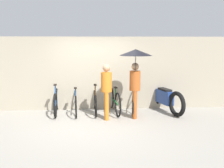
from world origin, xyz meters
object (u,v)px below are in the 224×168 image
at_px(parked_bicycle_1, 76,102).
at_px(parked_bicycle_2, 95,101).
at_px(pedestrian_leading, 106,87).
at_px(pedestrian_center, 135,66).
at_px(parked_bicycle_4, 133,101).
at_px(parked_bicycle_3, 114,100).
at_px(motorcycle, 164,98).
at_px(parked_bicycle_0, 56,101).

distance_m(parked_bicycle_1, parked_bicycle_2, 0.62).
relative_size(parked_bicycle_2, pedestrian_leading, 1.04).
bearing_deg(pedestrian_leading, pedestrian_center, 179.75).
bearing_deg(parked_bicycle_4, parked_bicycle_3, 97.61).
bearing_deg(parked_bicycle_2, pedestrian_leading, -157.77).
relative_size(pedestrian_leading, motorcycle, 0.78).
height_order(parked_bicycle_2, parked_bicycle_4, parked_bicycle_2).
xyz_separation_m(parked_bicycle_3, motorcycle, (1.67, 0.03, 0.04)).
distance_m(parked_bicycle_3, pedestrian_center, 1.52).
xyz_separation_m(parked_bicycle_0, pedestrian_leading, (1.58, -0.73, 0.57)).
bearing_deg(parked_bicycle_4, pedestrian_leading, 138.11).
height_order(parked_bicycle_1, parked_bicycle_4, parked_bicycle_1).
bearing_deg(parked_bicycle_4, parked_bicycle_2, 98.93).
distance_m(parked_bicycle_0, parked_bicycle_4, 2.49).
xyz_separation_m(parked_bicycle_2, motorcycle, (2.29, 0.04, 0.07)).
distance_m(parked_bicycle_0, pedestrian_center, 2.81).
bearing_deg(parked_bicycle_2, motorcycle, -91.43).
bearing_deg(pedestrian_center, parked_bicycle_2, -27.05).
xyz_separation_m(parked_bicycle_4, pedestrian_leading, (-0.91, -0.72, 0.59)).
bearing_deg(motorcycle, parked_bicycle_4, 75.83).
bearing_deg(parked_bicycle_4, motorcycle, -77.46).
bearing_deg(parked_bicycle_3, parked_bicycle_2, 82.82).
height_order(parked_bicycle_0, parked_bicycle_4, parked_bicycle_0).
bearing_deg(pedestrian_leading, parked_bicycle_3, -110.61).
bearing_deg(parked_bicycle_1, parked_bicycle_2, -93.17).
xyz_separation_m(parked_bicycle_1, pedestrian_center, (1.80, -0.72, 1.23)).
xyz_separation_m(parked_bicycle_1, parked_bicycle_2, (0.62, 0.02, 0.00)).
distance_m(parked_bicycle_1, motorcycle, 2.92).
xyz_separation_m(pedestrian_leading, pedestrian_center, (0.84, -0.01, 0.64)).
bearing_deg(parked_bicycle_0, pedestrian_leading, -120.11).
relative_size(parked_bicycle_0, parked_bicycle_4, 1.03).
distance_m(parked_bicycle_1, parked_bicycle_4, 1.87).
bearing_deg(parked_bicycle_1, motorcycle, -94.09).
distance_m(pedestrian_leading, pedestrian_center, 1.05).
distance_m(parked_bicycle_4, pedestrian_leading, 1.30).
relative_size(parked_bicycle_1, parked_bicycle_3, 0.96).
height_order(parked_bicycle_4, pedestrian_leading, pedestrian_leading).
bearing_deg(parked_bicycle_3, motorcycle, -96.74).
relative_size(parked_bicycle_4, motorcycle, 0.78).
height_order(parked_bicycle_2, pedestrian_leading, pedestrian_leading).
relative_size(parked_bicycle_0, parked_bicycle_1, 0.99).
height_order(parked_bicycle_0, parked_bicycle_2, parked_bicycle_2).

